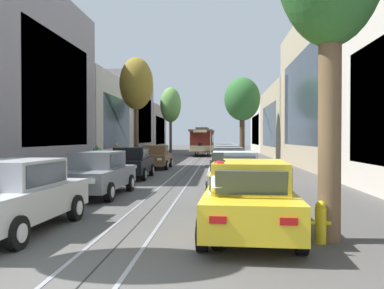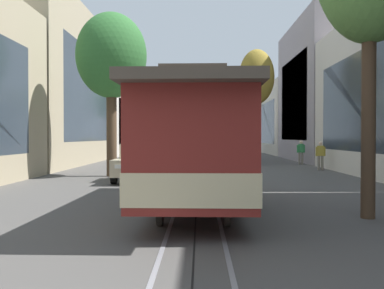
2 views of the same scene
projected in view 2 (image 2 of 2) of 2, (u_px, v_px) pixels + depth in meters
ground_plane at (198, 168)px, 26.77m from camera, size 168.21×168.21×0.00m
trolley_track_rails at (198, 174)px, 22.05m from camera, size 1.14×75.28×0.01m
building_facade_right at (21, 95)px, 25.12m from camera, size 5.89×66.98×10.47m
parked_car_silver_near_left at (222, 146)px, 50.06m from camera, size 2.14×4.42×1.58m
parked_car_grey_second_left at (223, 147)px, 44.50m from camera, size 2.09×4.40×1.58m
parked_car_black_mid_left at (229, 149)px, 38.24m from camera, size 2.09×4.40×1.58m
parked_car_brown_fourth_left at (232, 152)px, 31.75m from camera, size 2.05×4.38×1.58m
parked_car_yellow_near_right at (176, 146)px, 50.14m from camera, size 2.14×4.42×1.58m
parked_car_white_second_right at (174, 148)px, 44.20m from camera, size 2.02×4.37×1.58m
parked_car_grey_mid_right at (170, 149)px, 37.44m from camera, size 2.04×4.38×1.58m
parked_car_silver_fourth_right at (163, 152)px, 31.66m from camera, size 2.03×4.38×1.58m
parked_car_white_fifth_right at (153, 156)px, 24.81m from camera, size 2.12×4.41×1.58m
parked_car_beige_sixth_right at (141, 162)px, 18.95m from camera, size 2.02×4.37×1.58m
street_tree_kerb_left_near at (234, 104)px, 52.22m from camera, size 2.31×1.90×7.61m
street_tree_kerb_left_second at (257, 78)px, 30.29m from camera, size 2.40×2.17×7.82m
street_tree_kerb_right_near at (162, 101)px, 50.44m from camera, size 2.29×2.29×8.20m
street_tree_kerb_right_second at (111, 57)px, 21.05m from camera, size 3.34×3.20×7.74m
cable_car_trolley at (196, 145)px, 11.40m from camera, size 2.71×9.16×3.28m
motorcycle_with_rider at (182, 145)px, 50.85m from camera, size 0.53×1.88×1.77m
pedestrian_on_left_pavement at (301, 151)px, 30.05m from camera, size 0.55×0.42×1.62m
pedestrian_on_right_pavement at (258, 145)px, 48.77m from camera, size 0.55×0.41×1.71m
pedestrian_crossing_far at (321, 154)px, 24.89m from camera, size 0.55×0.28×1.61m
fire_hydrant at (165, 149)px, 50.73m from camera, size 0.40×0.22×0.84m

